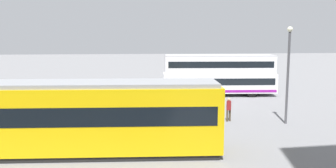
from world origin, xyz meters
The scene contains 8 objects.
ground_plane centered at (0.00, 0.00, 0.00)m, with size 160.00×160.00×0.00m, color slate.
double_decker_bus centered at (-3.76, -3.22, 2.02)m, with size 10.95×3.23×3.96m.
tram_yellow centered at (8.11, 12.74, 1.87)m, with size 15.97×3.39×3.61m.
pedestrian_near_railing centered at (4.33, 4.54, 0.97)m, with size 0.40×0.40×1.68m.
pedestrian_crossing centered at (-1.98, 7.04, 0.93)m, with size 0.42×0.42×1.63m.
pedestrian_railing centered at (3.84, 6.08, 0.74)m, with size 7.83×0.11×1.08m.
info_sign centered at (9.20, 7.01, 1.78)m, with size 1.04×0.20×2.57m.
street_lamp centered at (-5.61, 8.02, 3.77)m, with size 0.36×0.36×6.40m.
Camera 1 is at (4.31, 29.74, 5.84)m, focal length 37.11 mm.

